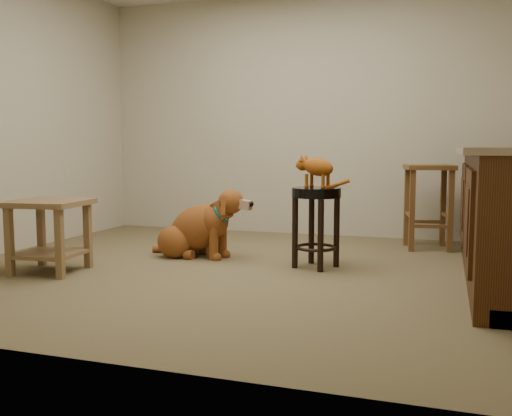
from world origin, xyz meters
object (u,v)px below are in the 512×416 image
(golden_retriever, at_px, (198,230))
(tabby_kitten, at_px, (316,168))
(padded_stool, at_px, (316,211))
(wood_stool, at_px, (428,205))
(side_table, at_px, (49,225))

(golden_retriever, relative_size, tabby_kitten, 2.23)
(padded_stool, relative_size, golden_retriever, 0.63)
(wood_stool, bearing_deg, golden_retriever, -150.69)
(padded_stool, height_order, golden_retriever, padded_stool)
(side_table, relative_size, golden_retriever, 0.58)
(side_table, distance_m, golden_retriever, 1.23)
(wood_stool, xyz_separation_m, tabby_kitten, (-0.82, -1.17, 0.38))
(side_table, xyz_separation_m, tabby_kitten, (1.87, 0.81, 0.42))
(padded_stool, relative_size, tabby_kitten, 1.41)
(tabby_kitten, bearing_deg, padded_stool, -5.72)
(wood_stool, height_order, tabby_kitten, tabby_kitten)
(padded_stool, relative_size, wood_stool, 0.80)
(side_table, relative_size, tabby_kitten, 1.30)
(wood_stool, relative_size, tabby_kitten, 1.75)
(wood_stool, relative_size, side_table, 1.35)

